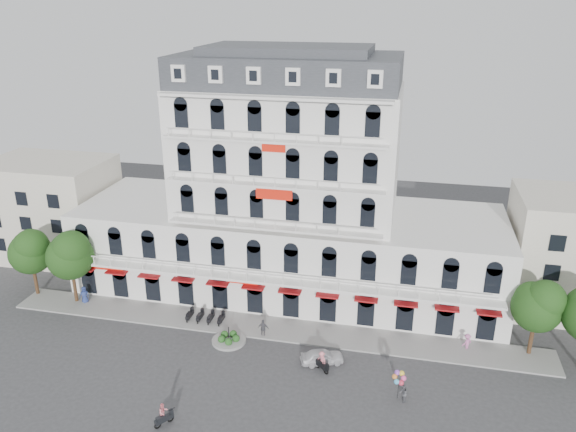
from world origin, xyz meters
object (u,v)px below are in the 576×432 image
(rider_southwest, at_px, (163,414))
(rider_center, at_px, (322,361))
(parked_car, at_px, (322,357))
(balloon_vendor, at_px, (401,386))

(rider_southwest, distance_m, rider_center, 13.86)
(parked_car, distance_m, rider_center, 1.18)
(balloon_vendor, bearing_deg, parked_car, 153.30)
(parked_car, relative_size, rider_center, 1.98)
(rider_southwest, distance_m, balloon_vendor, 18.50)
(parked_car, relative_size, rider_southwest, 1.94)
(rider_southwest, bearing_deg, rider_center, -14.14)
(rider_center, bearing_deg, rider_southwest, -100.37)
(rider_southwest, xyz_separation_m, rider_center, (10.47, 9.08, 0.01))
(rider_center, xyz_separation_m, balloon_vendor, (6.76, -2.35, 0.33))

